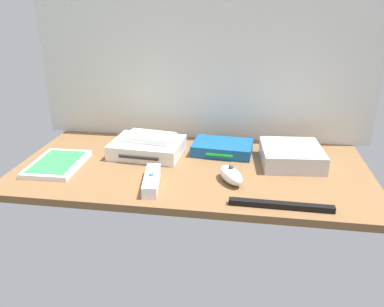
# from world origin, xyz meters

# --- Properties ---
(ground_plane) EXTENTS (1.00, 0.48, 0.02)m
(ground_plane) POSITION_xyz_m (0.00, 0.00, -0.01)
(ground_plane) COLOR brown
(ground_plane) RESTS_ON ground
(back_wall) EXTENTS (1.10, 0.01, 0.64)m
(back_wall) POSITION_xyz_m (0.00, 0.25, 0.32)
(back_wall) COLOR silver
(back_wall) RESTS_ON ground
(game_console) EXTENTS (0.22, 0.18, 0.04)m
(game_console) POSITION_xyz_m (-0.15, 0.07, 0.02)
(game_console) COLOR white
(game_console) RESTS_ON ground_plane
(mini_computer) EXTENTS (0.18, 0.18, 0.05)m
(mini_computer) POSITION_xyz_m (0.28, 0.06, 0.03)
(mini_computer) COLOR silver
(mini_computer) RESTS_ON ground_plane
(game_case) EXTENTS (0.14, 0.19, 0.02)m
(game_case) POSITION_xyz_m (-0.38, -0.06, 0.01)
(game_case) COLOR white
(game_case) RESTS_ON ground_plane
(network_router) EXTENTS (0.19, 0.13, 0.03)m
(network_router) POSITION_xyz_m (0.08, 0.11, 0.02)
(network_router) COLOR #145193
(network_router) RESTS_ON ground_plane
(remote_wand) EXTENTS (0.06, 0.15, 0.03)m
(remote_wand) POSITION_xyz_m (-0.08, -0.13, 0.02)
(remote_wand) COLOR white
(remote_wand) RESTS_ON ground_plane
(remote_nunchuk) EXTENTS (0.09, 0.11, 0.05)m
(remote_nunchuk) POSITION_xyz_m (0.12, -0.08, 0.02)
(remote_nunchuk) COLOR white
(remote_nunchuk) RESTS_ON ground_plane
(remote_classic_pad) EXTENTS (0.15, 0.10, 0.02)m
(remote_classic_pad) POSITION_xyz_m (-0.14, 0.08, 0.05)
(remote_classic_pad) COLOR white
(remote_classic_pad) RESTS_ON game_console
(sensor_bar) EXTENTS (0.24, 0.02, 0.01)m
(sensor_bar) POSITION_xyz_m (0.24, -0.20, 0.01)
(sensor_bar) COLOR black
(sensor_bar) RESTS_ON ground_plane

